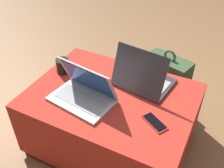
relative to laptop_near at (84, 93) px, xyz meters
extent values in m
plane|color=olive|center=(0.12, 0.11, -0.48)|extent=(14.00, 14.00, 0.00)
cube|color=maroon|center=(0.12, 0.11, -0.46)|extent=(0.93, 0.69, 0.05)
cube|color=#B22D23|center=(0.12, 0.11, -0.24)|extent=(0.97, 0.72, 0.39)
cube|color=silver|center=(0.00, -0.02, -0.04)|extent=(0.38, 0.27, 0.02)
cube|color=#9E9EA3|center=(0.00, -0.03, -0.03)|extent=(0.33, 0.17, 0.00)
cube|color=silver|center=(0.01, 0.04, 0.07)|extent=(0.36, 0.14, 0.21)
cube|color=#1E4799|center=(0.01, 0.04, 0.07)|extent=(0.32, 0.12, 0.18)
cube|color=#333338|center=(0.25, 0.30, -0.04)|extent=(0.35, 0.30, 0.02)
cube|color=#9E9EA3|center=(0.25, 0.30, -0.03)|extent=(0.30, 0.18, 0.00)
cube|color=#333338|center=(0.24, 0.21, 0.09)|extent=(0.33, 0.13, 0.25)
cube|color=white|center=(0.24, 0.21, 0.09)|extent=(0.30, 0.11, 0.22)
cube|color=red|center=(0.42, 0.01, -0.04)|extent=(0.16, 0.13, 0.01)
cube|color=black|center=(0.42, 0.01, -0.04)|extent=(0.14, 0.12, 0.00)
cube|color=#385133|center=(0.32, 0.59, -0.25)|extent=(0.35, 0.23, 0.46)
cube|color=#2F452B|center=(0.34, 0.68, -0.34)|extent=(0.26, 0.12, 0.21)
torus|color=#385133|center=(0.32, 0.59, 0.00)|extent=(0.09, 0.04, 0.09)
cylinder|color=black|center=(-0.26, 0.17, 0.00)|extent=(0.08, 0.08, 0.09)
torus|color=black|center=(-0.22, 0.17, 0.00)|extent=(0.07, 0.01, 0.07)
camera|label=1|loc=(0.66, -0.93, 0.95)|focal=42.00mm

